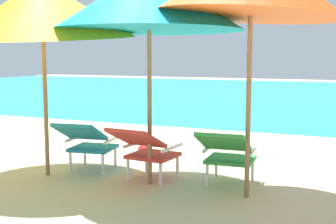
{
  "coord_description": "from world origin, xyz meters",
  "views": [
    {
      "loc": [
        2.29,
        -4.92,
        1.47
      ],
      "look_at": [
        0.0,
        0.35,
        0.75
      ],
      "focal_mm": 48.54,
      "sensor_mm": 36.0,
      "label": 1
    }
  ],
  "objects_px": {
    "beach_umbrella_center": "(149,0)",
    "lounge_chair_right": "(227,152)",
    "lounge_chair_center": "(145,148)",
    "beach_umbrella_left": "(42,10)",
    "lounge_chair_left": "(87,141)",
    "beach_ball": "(145,152)"
  },
  "relations": [
    {
      "from": "beach_umbrella_left",
      "to": "beach_umbrella_center",
      "type": "relative_size",
      "value": 0.97
    },
    {
      "from": "beach_umbrella_center",
      "to": "lounge_chair_right",
      "type": "bearing_deg",
      "value": 13.81
    },
    {
      "from": "lounge_chair_left",
      "to": "lounge_chair_center",
      "type": "distance_m",
      "value": 0.86
    },
    {
      "from": "lounge_chair_center",
      "to": "beach_ball",
      "type": "relative_size",
      "value": 4.06
    },
    {
      "from": "lounge_chair_center",
      "to": "beach_umbrella_center",
      "type": "relative_size",
      "value": 0.36
    },
    {
      "from": "beach_ball",
      "to": "beach_umbrella_center",
      "type": "bearing_deg",
      "value": -61.11
    },
    {
      "from": "beach_umbrella_center",
      "to": "beach_ball",
      "type": "distance_m",
      "value": 2.31
    },
    {
      "from": "lounge_chair_center",
      "to": "beach_ball",
      "type": "bearing_deg",
      "value": 116.63
    },
    {
      "from": "beach_umbrella_left",
      "to": "lounge_chair_center",
      "type": "bearing_deg",
      "value": 9.66
    },
    {
      "from": "lounge_chair_center",
      "to": "beach_umbrella_center",
      "type": "distance_m",
      "value": 1.67
    },
    {
      "from": "lounge_chair_left",
      "to": "beach_umbrella_center",
      "type": "bearing_deg",
      "value": -8.66
    },
    {
      "from": "lounge_chair_center",
      "to": "beach_umbrella_left",
      "type": "bearing_deg",
      "value": -170.34
    },
    {
      "from": "lounge_chair_right",
      "to": "beach_umbrella_left",
      "type": "relative_size",
      "value": 0.36
    },
    {
      "from": "lounge_chair_center",
      "to": "beach_umbrella_left",
      "type": "distance_m",
      "value": 2.04
    },
    {
      "from": "lounge_chair_center",
      "to": "beach_umbrella_left",
      "type": "height_order",
      "value": "beach_umbrella_left"
    },
    {
      "from": "lounge_chair_right",
      "to": "beach_umbrella_center",
      "type": "height_order",
      "value": "beach_umbrella_center"
    },
    {
      "from": "lounge_chair_right",
      "to": "beach_ball",
      "type": "relative_size",
      "value": 4.0
    },
    {
      "from": "lounge_chair_left",
      "to": "lounge_chair_right",
      "type": "height_order",
      "value": "same"
    },
    {
      "from": "lounge_chair_center",
      "to": "beach_umbrella_left",
      "type": "relative_size",
      "value": 0.37
    },
    {
      "from": "lounge_chair_left",
      "to": "beach_umbrella_left",
      "type": "relative_size",
      "value": 0.38
    },
    {
      "from": "lounge_chair_right",
      "to": "beach_umbrella_center",
      "type": "relative_size",
      "value": 0.35
    },
    {
      "from": "lounge_chair_right",
      "to": "lounge_chair_left",
      "type": "bearing_deg",
      "value": -177.85
    }
  ]
}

